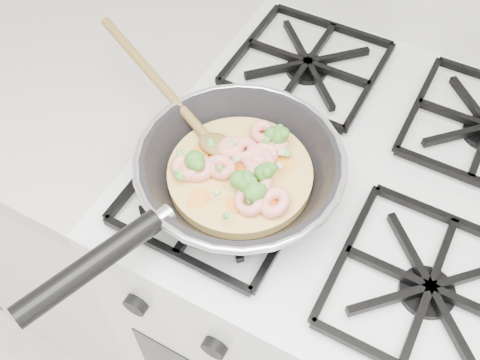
% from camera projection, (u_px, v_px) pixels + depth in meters
% --- Properties ---
extents(stove, '(0.60, 0.60, 0.92)m').
position_uv_depth(stove, '(322.00, 294.00, 1.17)').
color(stove, white).
rests_on(stove, ground).
extents(counter_left, '(1.00, 0.60, 0.90)m').
position_uv_depth(counter_left, '(32.00, 156.00, 1.40)').
color(counter_left, silver).
rests_on(counter_left, ground).
extents(skillet, '(0.44, 0.46, 0.10)m').
position_uv_depth(skillet, '(236.00, 170.00, 0.74)').
color(skillet, black).
rests_on(skillet, stove).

